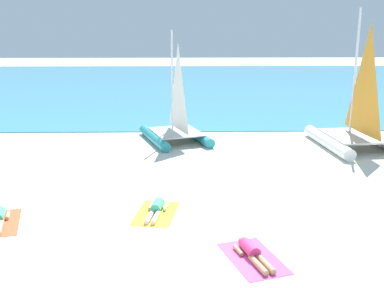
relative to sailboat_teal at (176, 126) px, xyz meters
name	(u,v)px	position (x,y,z in m)	size (l,w,h in m)	color
ground_plane	(190,147)	(0.65, -1.03, -0.76)	(120.00, 120.00, 0.00)	silver
ocean_water	(186,84)	(0.65, 21.91, -0.74)	(120.00, 40.00, 0.05)	teal
sailboat_teal	(176,126)	(0.00, 0.00, 0.00)	(3.60, 4.50, 5.10)	teal
sailboat_white	(356,128)	(8.00, -1.32, 0.14)	(3.34, 4.87, 6.04)	white
towel_middle	(156,213)	(-0.47, -8.61, -0.75)	(1.10, 1.90, 0.01)	yellow
sunbather_middle	(156,208)	(-0.46, -8.54, -0.63)	(0.65, 1.57, 0.30)	#3FB28C
towel_right	(253,258)	(1.94, -11.32, -0.75)	(1.10, 1.90, 0.01)	#D84C99
sunbather_right	(252,252)	(1.92, -11.26, -0.63)	(0.83, 1.54, 0.30)	#D83372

